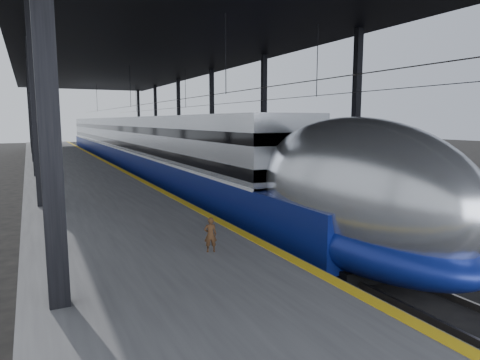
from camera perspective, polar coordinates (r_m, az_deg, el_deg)
ground at (r=14.90m, az=-0.85°, el=-8.66°), size 160.00×160.00×0.00m
platform at (r=33.22m, az=-21.55°, el=0.87°), size 6.00×80.00×1.00m
yellow_strip at (r=33.50m, az=-16.82°, el=2.01°), size 0.30×80.00×0.01m
rails at (r=34.82m, az=-8.30°, el=0.95°), size 6.52×80.00×0.16m
canopy at (r=34.21m, az=-12.92°, el=15.89°), size 18.00×75.00×9.47m
tgv_train at (r=37.77m, az=-13.83°, el=4.44°), size 3.15×65.20×4.52m
second_train at (r=44.32m, az=-9.02°, el=4.78°), size 2.73×56.05×3.76m
child at (r=10.73m, az=-3.97°, el=-7.29°), size 0.36×0.28×0.88m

